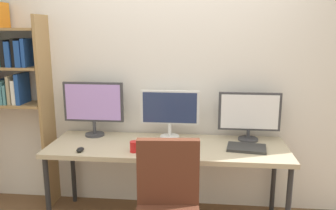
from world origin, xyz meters
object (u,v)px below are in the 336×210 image
Objects in this scene: monitor_left at (94,105)px; monitor_right at (249,114)px; monitor_center at (170,111)px; keyboard_main at (165,153)px; computer_mouse at (80,150)px; laptop_closed at (247,148)px; coffee_mug at (135,147)px; desk at (167,151)px.

monitor_left is 1.44m from monitor_right.
keyboard_main is (0.00, -0.44, -0.25)m from monitor_center.
computer_mouse is at bearing -162.77° from monitor_right.
monitor_left is 5.92× the size of computer_mouse.
monitor_left reaches higher than keyboard_main.
computer_mouse is at bearing -147.93° from monitor_center.
monitor_center is at bearing 32.07° from computer_mouse.
laptop_closed is (1.38, 0.19, -0.00)m from computer_mouse.
monitor_center is at bearing 90.00° from keyboard_main.
monitor_right is 0.88m from keyboard_main.
coffee_mug is at bearing -121.83° from monitor_center.
keyboard_main is 0.71m from computer_mouse.
desk is 0.24m from keyboard_main.
monitor_left is 1.45m from laptop_closed.
desk is 6.50× the size of laptop_closed.
keyboard_main is 3.35× the size of coffee_mug.
keyboard_main is (0.72, -0.44, -0.29)m from monitor_left.
coffee_mug reaches higher than laptop_closed.
desk is at bearing 18.05° from computer_mouse.
desk is 0.83m from monitor_left.
keyboard_main is (-0.72, -0.44, -0.24)m from monitor_right.
computer_mouse reaches higher than keyboard_main.
laptop_closed reaches higher than keyboard_main.
monitor_center reaches higher than desk.
keyboard_main is at bearing -31.56° from monitor_left.
monitor_right is at bearing 22.65° from coffee_mug.
monitor_center is at bearing 168.25° from laptop_closed.
laptop_closed is (1.40, -0.25, -0.29)m from monitor_left.
coffee_mug reaches higher than keyboard_main.
desk is at bearing 90.00° from keyboard_main.
keyboard_main is (0.00, -0.23, 0.06)m from desk.
laptop_closed is at bearing 9.64° from coffee_mug.
monitor_center is 5.09× the size of coffee_mug.
monitor_center is (0.72, -0.00, -0.04)m from monitor_left.
laptop_closed is at bearing -20.07° from monitor_center.
monitor_center reaches higher than keyboard_main.
monitor_left is 1.78× the size of laptop_closed.
monitor_right reaches higher than computer_mouse.
monitor_center is 0.87m from computer_mouse.
monitor_center is 0.51m from keyboard_main.
coffee_mug is (-0.25, -0.41, -0.22)m from monitor_center.
laptop_closed is 3.02× the size of coffee_mug.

